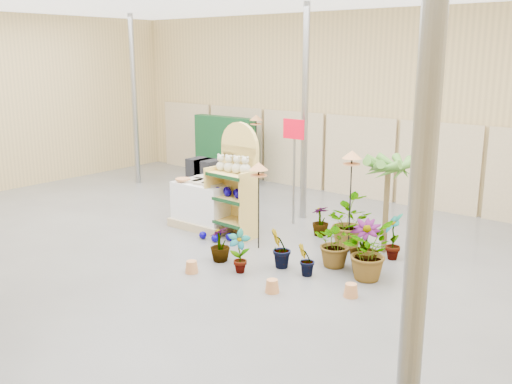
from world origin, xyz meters
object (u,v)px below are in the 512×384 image
at_px(bird_table_front, 259,169).
at_px(potted_plant_2, 337,243).
at_px(display_shelf, 237,184).
at_px(pallet_stack, 208,204).

xyz_separation_m(bird_table_front, potted_plant_2, (1.58, 0.11, -1.07)).
relative_size(display_shelf, potted_plant_2, 2.66).
bearing_deg(potted_plant_2, display_shelf, 173.54).
xyz_separation_m(pallet_stack, bird_table_front, (1.69, -0.46, 1.02)).
bearing_deg(bird_table_front, potted_plant_2, 4.10).
relative_size(pallet_stack, potted_plant_2, 1.60).
xyz_separation_m(pallet_stack, potted_plant_2, (3.28, -0.34, -0.06)).
height_order(display_shelf, potted_plant_2, display_shelf).
relative_size(display_shelf, pallet_stack, 1.67).
bearing_deg(display_shelf, pallet_stack, 178.62).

